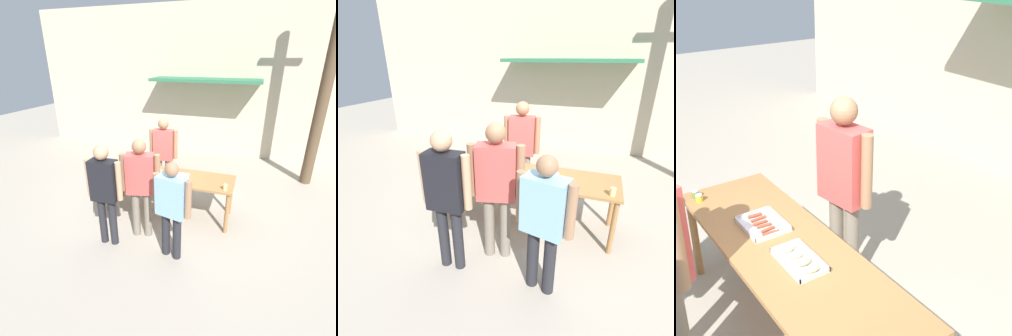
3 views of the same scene
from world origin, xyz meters
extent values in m
plane|color=#A39989|center=(0.00, 0.00, 0.00)|extent=(24.00, 24.00, 0.00)
cube|color=olive|center=(0.00, 0.00, 0.84)|extent=(2.59, 0.81, 0.04)
cylinder|color=olive|center=(-1.23, -0.34, 0.41)|extent=(0.07, 0.07, 0.82)
cylinder|color=olive|center=(-1.23, 0.34, 0.41)|extent=(0.07, 0.07, 0.82)
cube|color=silver|center=(-0.38, -0.01, 0.86)|extent=(0.41, 0.32, 0.01)
cube|color=silver|center=(-0.38, -0.16, 0.88)|extent=(0.41, 0.01, 0.03)
cube|color=silver|center=(-0.38, 0.14, 0.88)|extent=(0.41, 0.01, 0.03)
cube|color=silver|center=(-0.58, -0.01, 0.88)|extent=(0.01, 0.32, 0.03)
cube|color=silver|center=(-0.18, -0.01, 0.88)|extent=(0.01, 0.32, 0.03)
cylinder|color=brown|center=(-0.54, -0.01, 0.88)|extent=(0.03, 0.12, 0.03)
cylinder|color=brown|center=(-0.47, -0.01, 0.88)|extent=(0.03, 0.13, 0.03)
cylinder|color=brown|center=(-0.41, -0.02, 0.88)|extent=(0.03, 0.12, 0.03)
cylinder|color=brown|center=(-0.36, -0.01, 0.88)|extent=(0.03, 0.12, 0.02)
cylinder|color=brown|center=(-0.29, -0.01, 0.88)|extent=(0.04, 0.12, 0.03)
cylinder|color=brown|center=(-0.23, -0.02, 0.88)|extent=(0.04, 0.14, 0.02)
cube|color=silver|center=(0.20, -0.01, 0.86)|extent=(0.44, 0.24, 0.01)
cube|color=silver|center=(0.20, -0.13, 0.88)|extent=(0.44, 0.01, 0.03)
cube|color=silver|center=(0.20, 0.11, 0.88)|extent=(0.44, 0.01, 0.03)
cube|color=silver|center=(-0.01, -0.01, 0.88)|extent=(0.01, 0.24, 0.03)
cube|color=silver|center=(0.42, -0.01, 0.88)|extent=(0.01, 0.24, 0.03)
ellipsoid|color=#D6B77F|center=(0.05, -0.01, 0.88)|extent=(0.07, 0.12, 0.03)
ellipsoid|color=#D6B77F|center=(0.15, -0.01, 0.88)|extent=(0.06, 0.11, 0.04)
ellipsoid|color=#D6B77F|center=(0.25, 0.00, 0.89)|extent=(0.07, 0.12, 0.05)
ellipsoid|color=#D6B77F|center=(0.36, 0.00, 0.89)|extent=(0.08, 0.13, 0.05)
cylinder|color=#567A38|center=(-1.17, -0.29, 0.89)|extent=(0.06, 0.06, 0.06)
cylinder|color=#B2B2B7|center=(-1.17, -0.29, 0.92)|extent=(0.06, 0.06, 0.01)
cylinder|color=gold|center=(-1.08, -0.29, 0.89)|extent=(0.06, 0.06, 0.06)
cylinder|color=#B2B2B7|center=(-1.08, -0.29, 0.92)|extent=(0.06, 0.06, 0.01)
cylinder|color=#756B5B|center=(-0.46, 0.76, 0.43)|extent=(0.13, 0.13, 0.87)
cylinder|color=#756B5B|center=(-0.27, 0.79, 0.43)|extent=(0.13, 0.13, 0.87)
cube|color=#C64C47|center=(-0.37, 0.77, 1.21)|extent=(0.47, 0.31, 0.69)
sphere|color=#936B4C|center=(-0.37, 0.77, 1.69)|extent=(0.23, 0.23, 0.23)
cylinder|color=#936B4C|center=(-0.63, 0.73, 1.23)|extent=(0.10, 0.10, 0.65)
cylinder|color=#936B4C|center=(-0.10, 0.81, 1.23)|extent=(0.10, 0.10, 0.65)
cylinder|color=#756B5B|center=(-0.10, -0.84, 0.44)|extent=(0.14, 0.14, 0.88)
camera|label=1|loc=(1.51, -4.50, 3.04)|focal=28.00mm
camera|label=2|loc=(0.87, -3.51, 2.51)|focal=28.00mm
camera|label=3|loc=(2.62, -1.30, 2.88)|focal=50.00mm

